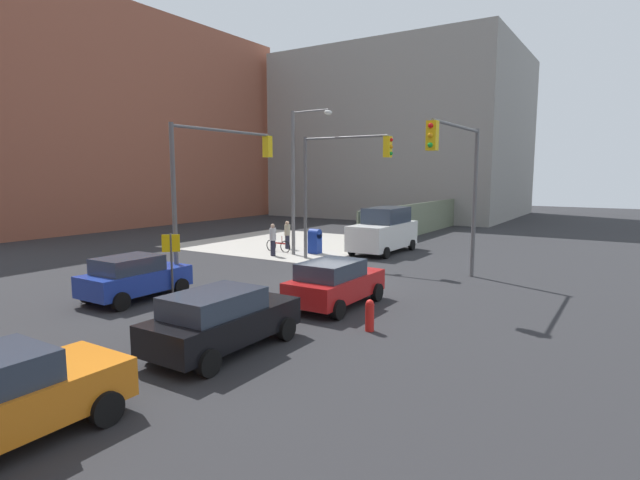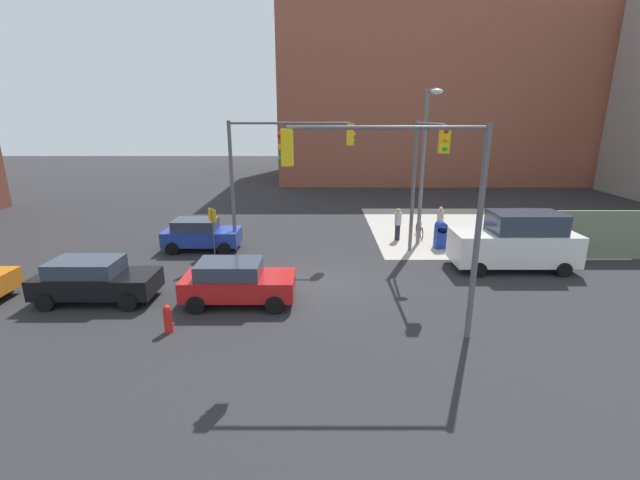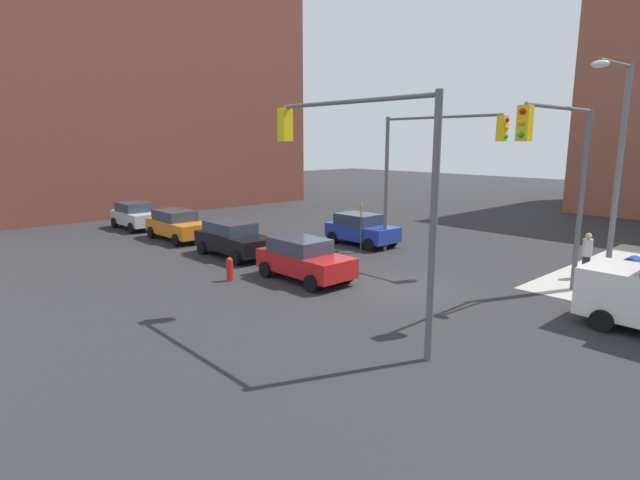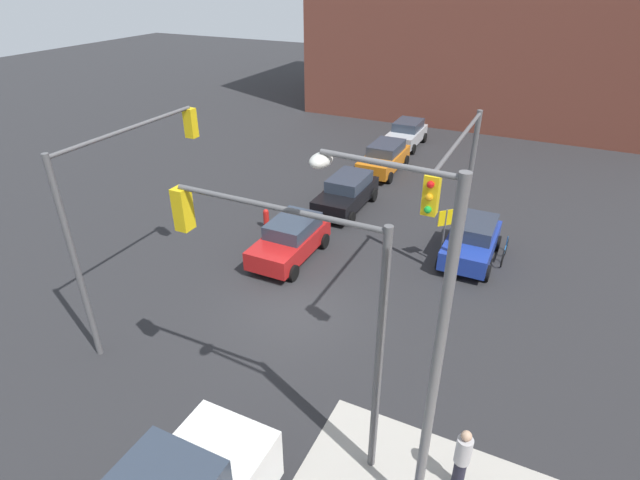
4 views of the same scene
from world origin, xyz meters
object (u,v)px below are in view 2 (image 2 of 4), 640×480
(coupe_blue, at_px, (202,234))
(coupe_black, at_px, (97,279))
(pedestrian_crossing, at_px, (399,224))
(smokestack, at_px, (576,100))
(fire_hydrant, at_px, (169,318))
(van_white_delivery, at_px, (518,242))
(bicycle_at_crosswalk, at_px, (201,236))
(bicycle_leaning_on_fence, at_px, (421,231))
(street_lamp_corner, at_px, (426,157))
(traffic_signal_ne_corner, at_px, (426,165))
(pedestrian_waiting, at_px, (442,221))
(traffic_signal_nw_corner, at_px, (281,159))
(mailbox_blue, at_px, (442,234))
(coupe_red, at_px, (238,281))
(traffic_signal_se_corner, at_px, (405,190))

(coupe_blue, relative_size, coupe_black, 0.88)
(coupe_black, relative_size, pedestrian_crossing, 2.40)
(smokestack, height_order, fire_hydrant, smokestack)
(van_white_delivery, relative_size, bicycle_at_crosswalk, 3.09)
(van_white_delivery, xyz_separation_m, bicycle_leaning_on_fence, (-3.07, 5.40, -0.93))
(fire_hydrant, relative_size, bicycle_leaning_on_fence, 0.54)
(smokestack, distance_m, street_lamp_corner, 32.56)
(coupe_blue, xyz_separation_m, pedestrian_crossing, (10.51, 1.79, 0.11))
(fire_hydrant, height_order, bicycle_leaning_on_fence, bicycle_leaning_on_fence)
(coupe_blue, bearing_deg, street_lamp_corner, 3.59)
(traffic_signal_ne_corner, relative_size, pedestrian_waiting, 3.78)
(traffic_signal_nw_corner, xyz_separation_m, pedestrian_crossing, (6.32, 2.00, -3.72))
(street_lamp_corner, xyz_separation_m, mailbox_blue, (1.02, -0.43, -3.94))
(smokestack, relative_size, coupe_red, 4.10)
(coupe_blue, bearing_deg, coupe_red, -64.94)
(traffic_signal_nw_corner, bearing_deg, van_white_delivery, -14.06)
(coupe_black, bearing_deg, bicycle_at_crosswalk, 77.35)
(smokestack, xyz_separation_m, pedestrian_crossing, (-22.03, -23.50, -7.39))
(coupe_black, relative_size, bicycle_leaning_on_fence, 2.48)
(street_lamp_corner, bearing_deg, traffic_signal_nw_corner, -172.72)
(mailbox_blue, bearing_deg, smokestack, 51.29)
(traffic_signal_se_corner, xyz_separation_m, pedestrian_crossing, (1.97, 11.00, -3.71))
(smokestack, height_order, traffic_signal_nw_corner, smokestack)
(bicycle_leaning_on_fence, bearing_deg, bicycle_at_crosswalk, -174.49)
(street_lamp_corner, xyz_separation_m, van_white_delivery, (3.49, -3.63, -3.42))
(coupe_red, distance_m, coupe_black, 5.34)
(coupe_blue, relative_size, pedestrian_crossing, 2.12)
(traffic_signal_nw_corner, xyz_separation_m, bicycle_leaning_on_fence, (7.72, 2.70, -4.33))
(traffic_signal_nw_corner, relative_size, coupe_blue, 1.69)
(traffic_signal_ne_corner, distance_m, coupe_blue, 11.65)
(smokestack, bearing_deg, pedestrian_waiting, -130.69)
(traffic_signal_ne_corner, distance_m, pedestrian_waiting, 6.52)
(traffic_signal_ne_corner, relative_size, van_white_delivery, 1.20)
(coupe_red, bearing_deg, pedestrian_crossing, 48.76)
(traffic_signal_ne_corner, height_order, fire_hydrant, traffic_signal_ne_corner)
(smokestack, xyz_separation_m, coupe_red, (-29.43, -31.94, -7.50))
(mailbox_blue, distance_m, bicycle_at_crosswalk, 13.05)
(traffic_signal_se_corner, height_order, bicycle_leaning_on_fence, traffic_signal_se_corner)
(coupe_black, height_order, bicycle_at_crosswalk, coupe_black)
(coupe_red, distance_m, bicycle_at_crosswalk, 8.73)
(street_lamp_corner, height_order, pedestrian_waiting, street_lamp_corner)
(van_white_delivery, bearing_deg, mailbox_blue, 127.62)
(smokestack, relative_size, pedestrian_waiting, 9.70)
(traffic_signal_nw_corner, height_order, traffic_signal_ne_corner, same)
(traffic_signal_nw_corner, height_order, bicycle_leaning_on_fence, traffic_signal_nw_corner)
(traffic_signal_se_corner, bearing_deg, traffic_signal_ne_corner, 72.15)
(coupe_red, bearing_deg, street_lamp_corner, 41.35)
(coupe_black, distance_m, bicycle_at_crosswalk, 7.94)
(coupe_blue, height_order, bicycle_at_crosswalk, coupe_blue)
(traffic_signal_se_corner, distance_m, pedestrian_waiting, 13.29)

